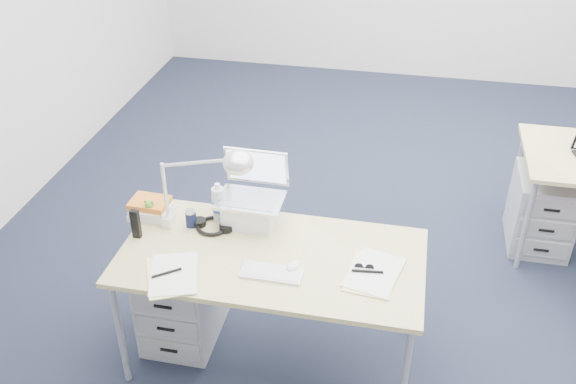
{
  "coord_description": "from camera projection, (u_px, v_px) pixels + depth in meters",
  "views": [
    {
      "loc": [
        -0.1,
        -3.53,
        2.82
      ],
      "look_at": [
        -0.73,
        -0.52,
        0.85
      ],
      "focal_mm": 40.0,
      "sensor_mm": 36.0,
      "label": 1
    }
  ],
  "objects": [
    {
      "name": "floor",
      "position": [
        406.0,
        268.0,
        4.42
      ],
      "size": [
        7.0,
        7.0,
        0.0
      ],
      "primitive_type": "plane",
      "color": "black",
      "rests_on": "ground"
    },
    {
      "name": "room",
      "position": [
        438.0,
        23.0,
        3.49
      ],
      "size": [
        6.02,
        7.02,
        2.8
      ],
      "color": "silver",
      "rests_on": "ground"
    },
    {
      "name": "desk_near",
      "position": [
        271.0,
        262.0,
        3.39
      ],
      "size": [
        1.6,
        0.8,
        0.73
      ],
      "color": "tan",
      "rests_on": "ground"
    },
    {
      "name": "drawer_pedestal_near",
      "position": [
        182.0,
        299.0,
        3.75
      ],
      "size": [
        0.4,
        0.5,
        0.55
      ],
      "primitive_type": "cube",
      "color": "#AFB1B4",
      "rests_on": "ground"
    },
    {
      "name": "drawer_pedestal_far",
      "position": [
        541.0,
        210.0,
        4.52
      ],
      "size": [
        0.4,
        0.5,
        0.55
      ],
      "primitive_type": "cube",
      "color": "#AFB1B4",
      "rests_on": "ground"
    },
    {
      "name": "silver_laptop",
      "position": [
        250.0,
        192.0,
        3.52
      ],
      "size": [
        0.37,
        0.29,
        0.39
      ],
      "primitive_type": null,
      "rotation": [
        0.0,
        0.0,
        -0.01
      ],
      "color": "silver",
      "rests_on": "desk_near"
    },
    {
      "name": "wireless_keyboard",
      "position": [
        272.0,
        273.0,
        3.23
      ],
      "size": [
        0.31,
        0.13,
        0.02
      ],
      "primitive_type": "cube",
      "rotation": [
        0.0,
        0.0,
        -0.01
      ],
      "color": "white",
      "rests_on": "desk_near"
    },
    {
      "name": "computer_mouse",
      "position": [
        293.0,
        266.0,
        3.26
      ],
      "size": [
        0.09,
        0.11,
        0.03
      ],
      "primitive_type": "ellipsoid",
      "rotation": [
        0.0,
        0.0,
        -0.37
      ],
      "color": "white",
      "rests_on": "desk_near"
    },
    {
      "name": "headphones",
      "position": [
        213.0,
        225.0,
        3.56
      ],
      "size": [
        0.26,
        0.21,
        0.04
      ],
      "primitive_type": null,
      "rotation": [
        0.0,
        0.0,
        -0.13
      ],
      "color": "black",
      "rests_on": "desk_near"
    },
    {
      "name": "can_koozie",
      "position": [
        191.0,
        218.0,
        3.56
      ],
      "size": [
        0.07,
        0.07,
        0.1
      ],
      "primitive_type": "cylinder",
      "rotation": [
        0.0,
        0.0,
        -0.27
      ],
      "color": "#13193C",
      "rests_on": "desk_near"
    },
    {
      "name": "water_bottle",
      "position": [
        218.0,
        202.0,
        3.58
      ],
      "size": [
        0.08,
        0.08,
        0.23
      ],
      "primitive_type": "cylinder",
      "rotation": [
        0.0,
        0.0,
        0.06
      ],
      "color": "silver",
      "rests_on": "desk_near"
    },
    {
      "name": "bear_figurine",
      "position": [
        150.0,
        211.0,
        3.59
      ],
      "size": [
        0.08,
        0.07,
        0.14
      ],
      "primitive_type": null,
      "rotation": [
        0.0,
        0.0,
        0.15
      ],
      "color": "#3D8022",
      "rests_on": "desk_near"
    },
    {
      "name": "book_stack",
      "position": [
        151.0,
        208.0,
        3.64
      ],
      "size": [
        0.27,
        0.23,
        0.1
      ],
      "primitive_type": "cube",
      "rotation": [
        0.0,
        0.0,
        0.31
      ],
      "color": "silver",
      "rests_on": "desk_near"
    },
    {
      "name": "cordless_phone",
      "position": [
        136.0,
        224.0,
        3.45
      ],
      "size": [
        0.05,
        0.03,
        0.17
      ],
      "primitive_type": "cube",
      "rotation": [
        0.0,
        0.0,
        -0.05
      ],
      "color": "black",
      "rests_on": "desk_near"
    },
    {
      "name": "papers_left",
      "position": [
        171.0,
        275.0,
        3.22
      ],
      "size": [
        0.33,
        0.39,
        0.01
      ],
      "primitive_type": "cube",
      "rotation": [
        0.0,
        0.0,
        0.35
      ],
      "color": "#ECDF88",
      "rests_on": "desk_near"
    },
    {
      "name": "papers_right",
      "position": [
        372.0,
        274.0,
        3.23
      ],
      "size": [
        0.3,
        0.38,
        0.01
      ],
      "primitive_type": "cube",
      "rotation": [
        0.0,
        0.0,
        -0.19
      ],
      "color": "#ECDF88",
      "rests_on": "desk_near"
    },
    {
      "name": "sunglasses",
      "position": [
        364.0,
        268.0,
        3.26
      ],
      "size": [
        0.1,
        0.05,
        0.02
      ],
      "primitive_type": null,
      "rotation": [
        0.0,
        0.0,
        0.04
      ],
      "color": "black",
      "rests_on": "desk_near"
    },
    {
      "name": "desk_lamp",
      "position": [
        193.0,
        188.0,
        3.42
      ],
      "size": [
        0.51,
        0.32,
        0.54
      ],
      "primitive_type": null,
      "rotation": [
        0.0,
        0.0,
        0.34
      ],
      "color": "silver",
      "rests_on": "desk_near"
    }
  ]
}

